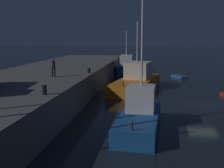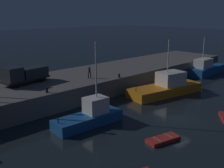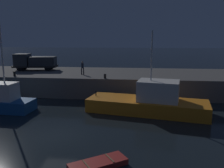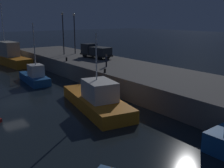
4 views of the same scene
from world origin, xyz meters
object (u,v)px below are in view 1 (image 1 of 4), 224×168
bollard_central (89,71)px  dinghy_red_small (179,76)px  fishing_boat_blue (137,81)px  dockworker (53,66)px  bollard_west (44,90)px  fishing_boat_white (140,116)px  fishing_trawler_red (127,66)px

bollard_central → dinghy_red_small: bearing=-33.4°
fishing_boat_blue → dinghy_red_small: 12.19m
dockworker → bollard_west: 8.12m
dinghy_red_small → dockworker: dockworker is taller
fishing_boat_blue → dockworker: size_ratio=6.88×
fishing_boat_white → dinghy_red_small: 25.64m
fishing_boat_blue → fishing_boat_white: size_ratio=1.38×
fishing_trawler_red → fishing_boat_blue: bearing=-171.4°
fishing_boat_white → bollard_west: (-1.35, 5.79, 1.78)m
fishing_boat_white → dinghy_red_small: bearing=-11.0°
fishing_boat_blue → dinghy_red_small: (10.70, -5.78, -0.86)m
dinghy_red_small → bollard_central: bollard_central is taller
fishing_trawler_red → bollard_central: bearing=174.3°
dinghy_red_small → fishing_boat_blue: bearing=151.6°
bollard_west → dinghy_red_small: bearing=-22.0°
fishing_trawler_red → bollard_central: fishing_trawler_red is taller
fishing_boat_white → bollard_central: (9.63, 5.36, 1.74)m
fishing_trawler_red → fishing_boat_white: 30.54m
dockworker → dinghy_red_small: bearing=-34.3°
dockworker → bollard_west: (-7.82, -2.08, -0.66)m
bollard_central → bollard_west: bearing=177.7°
fishing_trawler_red → fishing_boat_blue: (-15.90, -2.41, -0.03)m
dinghy_red_small → fishing_boat_white: bearing=169.0°
dinghy_red_small → bollard_central: bearing=146.6°
fishing_boat_white → bollard_west: fishing_boat_white is taller
bollard_west → fishing_trawler_red: bearing=-4.5°
fishing_boat_white → fishing_boat_blue: bearing=3.5°
fishing_boat_blue → dinghy_red_small: size_ratio=3.88×
dinghy_red_small → bollard_central: 18.77m
dockworker → bollard_west: size_ratio=2.87×
bollard_west → bollard_central: (10.98, -0.43, -0.04)m
dockworker → bollard_west: bearing=-165.1°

